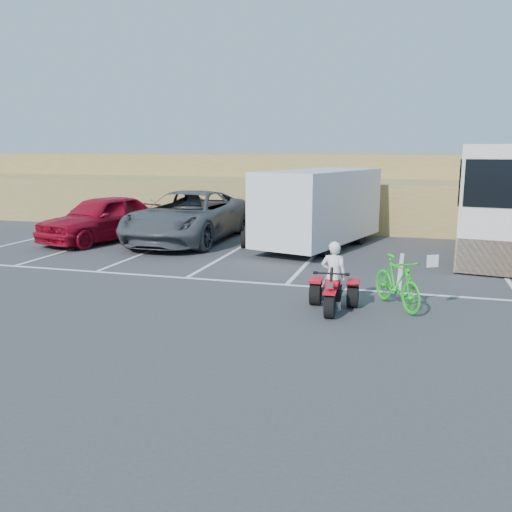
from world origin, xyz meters
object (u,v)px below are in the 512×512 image
(green_dirt_bike, at_px, (397,282))
(grey_pickup, at_px, (188,217))
(quad_atv_green, at_px, (317,251))
(red_trike_atv, at_px, (332,311))
(red_car, at_px, (102,218))
(cargo_trailer, at_px, (319,206))
(rider, at_px, (334,276))
(quad_atv_blue, at_px, (261,245))
(rv_motorhome, at_px, (509,206))

(green_dirt_bike, distance_m, grey_pickup, 10.18)
(green_dirt_bike, bearing_deg, quad_atv_green, 82.37)
(red_trike_atv, bearing_deg, red_car, 142.84)
(green_dirt_bike, relative_size, cargo_trailer, 0.30)
(rider, height_order, quad_atv_blue, rider)
(green_dirt_bike, xyz_separation_m, rv_motorhome, (3.34, 8.16, 0.93))
(rv_motorhome, xyz_separation_m, quad_atv_blue, (-8.19, -1.53, -1.48))
(rider, distance_m, red_car, 11.35)
(rider, distance_m, green_dirt_bike, 1.39)
(green_dirt_bike, xyz_separation_m, red_car, (-10.67, 5.87, 0.30))
(cargo_trailer, bearing_deg, rv_motorhome, 29.49)
(green_dirt_bike, height_order, red_car, red_car)
(red_trike_atv, bearing_deg, rv_motorhome, 59.98)
(green_dirt_bike, xyz_separation_m, cargo_trailer, (-2.80, 6.70, 0.88))
(grey_pickup, distance_m, quad_atv_green, 5.03)
(grey_pickup, bearing_deg, red_car, -163.89)
(rider, distance_m, grey_pickup, 9.63)
(cargo_trailer, distance_m, quad_atv_blue, 2.50)
(red_trike_atv, distance_m, rv_motorhome, 10.05)
(grey_pickup, bearing_deg, rider, -48.43)
(red_trike_atv, relative_size, green_dirt_bike, 0.77)
(rv_motorhome, bearing_deg, quad_atv_green, -151.97)
(red_trike_atv, bearing_deg, green_dirt_bike, 24.78)
(red_car, relative_size, rv_motorhome, 0.51)
(rider, xyz_separation_m, quad_atv_blue, (-3.57, 7.12, -0.73))
(grey_pickup, relative_size, cargo_trailer, 1.08)
(rider, xyz_separation_m, rv_motorhome, (4.62, 8.66, 0.75))
(quad_atv_blue, bearing_deg, green_dirt_bike, -66.19)
(grey_pickup, xyz_separation_m, rv_motorhome, (10.97, 1.42, 0.57))
(quad_atv_blue, bearing_deg, red_car, 174.93)
(red_trike_atv, xyz_separation_m, cargo_trailer, (-1.53, 7.35, 1.43))
(quad_atv_blue, bearing_deg, grey_pickup, 165.31)
(green_dirt_bike, height_order, quad_atv_blue, green_dirt_bike)
(quad_atv_blue, relative_size, quad_atv_green, 1.32)
(rider, xyz_separation_m, green_dirt_bike, (1.28, 0.50, -0.18))
(rider, relative_size, grey_pickup, 0.22)
(rider, xyz_separation_m, cargo_trailer, (-1.52, 7.20, 0.70))
(green_dirt_bike, distance_m, red_car, 12.18)
(cargo_trailer, distance_m, rv_motorhome, 6.31)
(grey_pickup, bearing_deg, rv_motorhome, 7.68)
(green_dirt_bike, height_order, rv_motorhome, rv_motorhome)
(green_dirt_bike, bearing_deg, rider, 169.73)
(cargo_trailer, bearing_deg, green_dirt_bike, -51.17)
(green_dirt_bike, height_order, grey_pickup, grey_pickup)
(quad_atv_blue, bearing_deg, cargo_trailer, -10.31)
(rider, relative_size, red_car, 0.29)
(grey_pickup, distance_m, red_car, 3.16)
(grey_pickup, relative_size, quad_atv_blue, 3.90)
(grey_pickup, height_order, cargo_trailer, cargo_trailer)
(rv_motorhome, xyz_separation_m, quad_atv_green, (-6.06, -2.07, -1.48))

